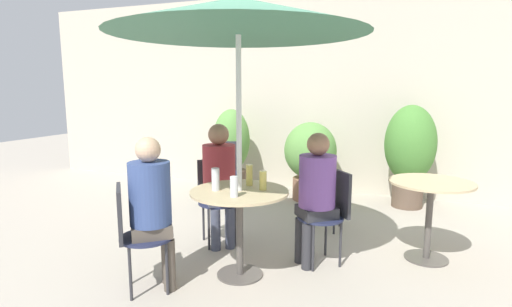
% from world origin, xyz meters
% --- Properties ---
extents(ground_plane, '(20.00, 20.00, 0.00)m').
position_xyz_m(ground_plane, '(0.00, 0.00, 0.00)').
color(ground_plane, '#B2A899').
extents(storefront_wall, '(10.00, 0.06, 3.00)m').
position_xyz_m(storefront_wall, '(0.00, 3.28, 1.50)').
color(storefront_wall, beige).
rests_on(storefront_wall, ground_plane).
extents(cafe_table_near, '(0.82, 0.82, 0.75)m').
position_xyz_m(cafe_table_near, '(-0.05, 0.14, 0.59)').
color(cafe_table_near, '#514C47').
rests_on(cafe_table_near, ground_plane).
extents(cafe_table_far, '(0.75, 0.75, 0.75)m').
position_xyz_m(cafe_table_far, '(1.47, 1.05, 0.57)').
color(cafe_table_far, '#514C47').
rests_on(cafe_table_far, ground_plane).
extents(bistro_chair_0, '(0.48, 0.47, 0.85)m').
position_xyz_m(bistro_chair_0, '(0.62, 0.67, 0.51)').
color(bistro_chair_0, '#232847').
rests_on(bistro_chair_0, ground_plane).
extents(bistro_chair_1, '(0.47, 0.48, 0.85)m').
position_xyz_m(bistro_chair_1, '(-0.58, 0.80, 0.51)').
color(bistro_chair_1, '#232847').
rests_on(bistro_chair_1, ground_plane).
extents(bistro_chair_2, '(0.48, 0.47, 0.85)m').
position_xyz_m(bistro_chair_2, '(-0.71, -0.39, 0.51)').
color(bistro_chair_2, '#232847').
rests_on(bistro_chair_2, ground_plane).
extents(bistro_chair_3, '(0.44, 0.45, 0.85)m').
position_xyz_m(bistro_chair_3, '(-1.09, 2.14, 0.51)').
color(bistro_chair_3, '#232847').
rests_on(bistro_chair_3, ground_plane).
extents(bistro_chair_4, '(0.42, 0.42, 0.85)m').
position_xyz_m(bistro_chair_4, '(0.33, 1.56, 0.51)').
color(bistro_chair_4, '#232847').
rests_on(bistro_chair_4, ground_plane).
extents(seated_person_0, '(0.41, 0.41, 1.20)m').
position_xyz_m(seated_person_0, '(0.50, 0.58, 0.71)').
color(seated_person_0, '#2D2D33').
rests_on(seated_person_0, ground_plane).
extents(seated_person_1, '(0.41, 0.42, 1.24)m').
position_xyz_m(seated_person_1, '(-0.49, 0.69, 0.74)').
color(seated_person_1, '#42475B').
rests_on(seated_person_1, ground_plane).
extents(seated_person_2, '(0.41, 0.40, 1.22)m').
position_xyz_m(seated_person_2, '(-0.60, -0.30, 0.72)').
color(seated_person_2, brown).
rests_on(seated_person_2, ground_plane).
extents(beer_glass_0, '(0.06, 0.06, 0.16)m').
position_xyz_m(beer_glass_0, '(0.13, 0.23, 0.82)').
color(beer_glass_0, '#DBC65B').
rests_on(beer_glass_0, cafe_table_near).
extents(beer_glass_1, '(0.06, 0.06, 0.18)m').
position_xyz_m(beer_glass_1, '(-0.03, 0.34, 0.84)').
color(beer_glass_1, '#DBC65B').
rests_on(beer_glass_1, cafe_table_near).
extents(beer_glass_2, '(0.07, 0.07, 0.19)m').
position_xyz_m(beer_glass_2, '(-0.24, 0.08, 0.84)').
color(beer_glass_2, silver).
rests_on(beer_glass_2, cafe_table_near).
extents(beer_glass_3, '(0.06, 0.06, 0.16)m').
position_xyz_m(beer_glass_3, '(-0.01, -0.05, 0.83)').
color(beer_glass_3, silver).
rests_on(beer_glass_3, cafe_table_near).
extents(potted_plant_0, '(0.57, 0.57, 1.27)m').
position_xyz_m(potted_plant_0, '(-1.26, 2.76, 0.69)').
color(potted_plant_0, brown).
rests_on(potted_plant_0, ground_plane).
extents(potted_plant_1, '(0.74, 0.74, 1.11)m').
position_xyz_m(potted_plant_1, '(-0.01, 2.69, 0.63)').
color(potted_plant_1, '#93664C').
rests_on(potted_plant_1, ground_plane).
extents(potted_plant_2, '(0.66, 0.66, 1.37)m').
position_xyz_m(potted_plant_2, '(1.31, 2.78, 0.79)').
color(potted_plant_2, brown).
rests_on(potted_plant_2, ground_plane).
extents(umbrella, '(2.04, 2.04, 2.27)m').
position_xyz_m(umbrella, '(-0.05, 0.14, 2.13)').
color(umbrella, silver).
rests_on(umbrella, ground_plane).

